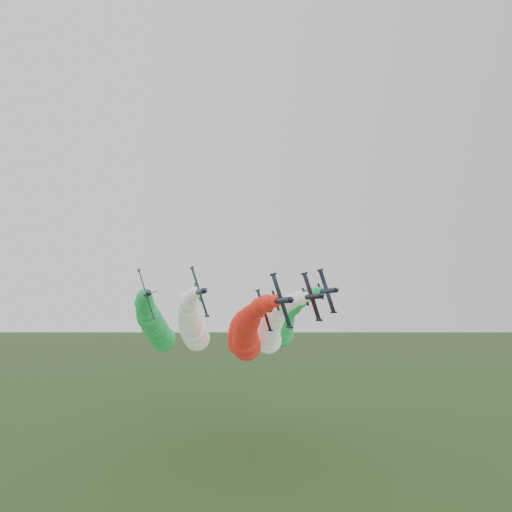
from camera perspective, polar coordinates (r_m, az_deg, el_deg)
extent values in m
plane|color=#2F4D22|center=(115.74, 1.47, -26.95)|extent=(3000.00, 3000.00, 0.00)
cylinder|color=black|center=(93.30, 2.96, -5.09)|extent=(1.49, 9.66, 1.49)
cone|color=black|center=(87.94, 4.17, -5.01)|extent=(1.36, 1.93, 1.36)
cone|color=black|center=(98.29, 1.96, -5.17)|extent=(1.36, 0.97, 1.36)
ellipsoid|color=black|center=(91.41, 3.64, -4.98)|extent=(0.89, 2.02, 1.04)
cube|color=black|center=(93.05, 2.92, -5.12)|extent=(3.38, 2.04, 9.82)
cylinder|color=black|center=(92.77, 1.95, -2.10)|extent=(0.60, 2.79, 0.60)
cylinder|color=black|center=(93.61, 3.89, -8.12)|extent=(0.60, 2.79, 0.60)
cube|color=black|center=(97.55, 2.84, -4.92)|extent=(2.39, 1.61, 0.92)
cube|color=black|center=(97.22, 2.27, -5.12)|extent=(1.39, 1.18, 3.90)
sphere|color=red|center=(96.86, 2.24, -5.15)|extent=(2.57, 2.57, 2.57)
sphere|color=red|center=(99.76, 1.71, -5.25)|extent=(2.62, 2.62, 2.62)
sphere|color=red|center=(102.67, 1.23, -5.41)|extent=(3.63, 3.63, 3.63)
sphere|color=red|center=(105.61, 0.81, -5.61)|extent=(3.34, 3.34, 3.34)
sphere|color=red|center=(108.57, 0.44, -5.83)|extent=(4.07, 4.07, 4.07)
sphere|color=red|center=(111.55, 0.12, -6.08)|extent=(3.66, 3.66, 3.66)
sphere|color=red|center=(114.55, -0.17, -6.34)|extent=(4.00, 4.00, 4.00)
sphere|color=red|center=(117.57, -0.41, -6.61)|extent=(4.52, 4.52, 4.52)
sphere|color=red|center=(120.61, -0.62, -6.89)|extent=(5.23, 5.23, 5.23)
sphere|color=red|center=(123.67, -0.79, -7.18)|extent=(5.73, 5.73, 5.73)
sphere|color=red|center=(126.74, -0.93, -7.48)|extent=(6.10, 6.10, 6.10)
sphere|color=red|center=(129.84, -1.05, -7.78)|extent=(5.97, 5.97, 5.97)
sphere|color=red|center=(132.95, -1.13, -8.09)|extent=(6.09, 6.09, 6.09)
sphere|color=red|center=(136.08, -1.19, -8.39)|extent=(6.14, 6.14, 6.14)
sphere|color=red|center=(139.23, -1.22, -8.70)|extent=(6.87, 6.87, 6.87)
sphere|color=red|center=(142.40, -1.24, -9.01)|extent=(6.59, 6.59, 6.59)
sphere|color=red|center=(145.59, -1.23, -9.33)|extent=(6.58, 6.58, 6.58)
sphere|color=red|center=(148.80, -1.20, -9.64)|extent=(8.22, 8.22, 8.22)
sphere|color=red|center=(152.03, -1.16, -9.95)|extent=(7.75, 7.75, 7.75)
sphere|color=red|center=(155.28, -1.09, -10.26)|extent=(8.93, 8.93, 8.93)
cylinder|color=black|center=(102.51, -6.41, -4.07)|extent=(1.49, 9.66, 1.49)
cone|color=black|center=(96.91, -5.85, -3.94)|extent=(1.36, 1.93, 1.36)
cone|color=black|center=(107.70, -6.88, -4.18)|extent=(1.36, 0.97, 1.36)
ellipsoid|color=black|center=(100.47, -5.97, -3.95)|extent=(0.89, 2.02, 1.04)
cube|color=black|center=(102.27, -6.47, -4.09)|extent=(3.38, 2.04, 9.82)
cylinder|color=black|center=(102.33, -7.34, -1.34)|extent=(0.60, 2.79, 0.60)
cylinder|color=black|center=(102.47, -5.60, -6.84)|extent=(0.60, 2.79, 0.60)
cube|color=black|center=(106.74, -6.15, -3.96)|extent=(2.39, 1.61, 0.92)
cube|color=black|center=(106.56, -6.70, -4.13)|extent=(1.39, 1.18, 3.90)
sphere|color=white|center=(106.21, -6.75, -4.15)|extent=(2.40, 2.40, 2.40)
sphere|color=white|center=(109.21, -6.99, -4.26)|extent=(2.80, 2.80, 2.80)
sphere|color=white|center=(112.21, -7.20, -4.43)|extent=(2.81, 2.81, 2.81)
sphere|color=white|center=(115.23, -7.37, -4.64)|extent=(3.30, 3.30, 3.30)
sphere|color=white|center=(118.25, -7.50, -4.87)|extent=(3.55, 3.55, 3.55)
sphere|color=white|center=(121.27, -7.61, -5.11)|extent=(4.78, 4.78, 4.78)
sphere|color=white|center=(124.31, -7.69, -5.37)|extent=(4.18, 4.18, 4.18)
sphere|color=white|center=(127.36, -7.73, -5.65)|extent=(4.14, 4.14, 4.14)
sphere|color=white|center=(130.42, -7.76, -5.93)|extent=(5.35, 5.35, 5.35)
sphere|color=white|center=(133.49, -7.76, -6.22)|extent=(5.51, 5.51, 5.51)
sphere|color=white|center=(136.57, -7.74, -6.51)|extent=(5.82, 5.82, 5.82)
sphere|color=white|center=(139.66, -7.69, -6.81)|extent=(6.33, 6.33, 6.33)
sphere|color=white|center=(142.76, -7.63, -7.12)|extent=(6.89, 6.89, 6.89)
sphere|color=white|center=(145.88, -7.55, -7.43)|extent=(7.01, 7.01, 7.01)
sphere|color=white|center=(149.00, -7.46, -7.74)|extent=(7.17, 7.17, 7.17)
sphere|color=white|center=(152.15, -7.34, -8.05)|extent=(6.56, 6.56, 6.56)
sphere|color=white|center=(155.30, -7.22, -8.36)|extent=(8.12, 8.12, 8.12)
sphere|color=white|center=(158.48, -7.07, -8.68)|extent=(7.30, 7.30, 7.30)
sphere|color=white|center=(161.66, -6.92, -8.99)|extent=(8.27, 8.27, 8.27)
sphere|color=white|center=(164.87, -6.75, -9.30)|extent=(8.36, 8.36, 8.36)
cylinder|color=black|center=(106.11, 6.41, -4.63)|extent=(1.49, 9.66, 1.49)
cone|color=black|center=(100.88, 7.65, -4.52)|extent=(1.36, 1.93, 1.36)
cone|color=black|center=(110.99, 5.38, -4.72)|extent=(1.36, 0.97, 1.36)
ellipsoid|color=black|center=(104.30, 7.07, -4.51)|extent=(0.89, 2.02, 1.04)
cube|color=black|center=(105.86, 6.38, -4.65)|extent=(3.38, 2.04, 9.82)
cylinder|color=black|center=(105.51, 5.53, -2.00)|extent=(0.60, 2.79, 0.60)
cylinder|color=black|center=(106.45, 7.23, -7.28)|extent=(0.60, 2.79, 0.60)
cube|color=black|center=(110.34, 6.17, -4.50)|extent=(2.39, 1.61, 0.92)
cube|color=black|center=(109.95, 5.67, -4.67)|extent=(1.39, 1.18, 3.90)
sphere|color=white|center=(109.60, 5.66, -4.69)|extent=(2.24, 2.24, 2.24)
sphere|color=white|center=(112.43, 5.10, -4.80)|extent=(3.38, 3.38, 3.38)
sphere|color=white|center=(115.29, 4.60, -4.96)|extent=(3.02, 3.02, 3.02)
sphere|color=white|center=(118.18, 4.14, -5.15)|extent=(3.58, 3.58, 3.58)
sphere|color=white|center=(121.09, 3.73, -5.36)|extent=(3.81, 3.81, 3.81)
sphere|color=white|center=(124.03, 3.36, -5.59)|extent=(3.73, 3.73, 3.73)
sphere|color=white|center=(126.99, 3.03, -5.84)|extent=(4.18, 4.18, 4.18)
sphere|color=white|center=(129.97, 2.74, -6.10)|extent=(4.26, 4.26, 4.26)
sphere|color=white|center=(132.97, 2.48, -6.37)|extent=(5.54, 5.54, 5.54)
sphere|color=white|center=(136.00, 2.25, -6.65)|extent=(5.10, 5.10, 5.10)
sphere|color=white|center=(139.05, 2.06, -6.93)|extent=(6.46, 6.46, 6.46)
sphere|color=white|center=(142.12, 1.89, -7.22)|extent=(6.47, 6.47, 6.47)
sphere|color=white|center=(145.21, 1.76, -7.51)|extent=(7.10, 7.10, 7.10)
sphere|color=white|center=(148.33, 1.64, -7.81)|extent=(6.03, 6.03, 6.03)
sphere|color=white|center=(151.46, 1.55, -8.10)|extent=(7.11, 7.11, 7.11)
sphere|color=white|center=(154.62, 1.49, -8.40)|extent=(7.43, 7.43, 7.43)
sphere|color=white|center=(157.80, 1.44, -8.70)|extent=(7.31, 7.31, 7.31)
sphere|color=white|center=(161.00, 1.42, -9.00)|extent=(7.14, 7.14, 7.14)
sphere|color=white|center=(164.22, 1.41, -9.30)|extent=(7.92, 7.92, 7.92)
sphere|color=white|center=(167.46, 1.42, -9.60)|extent=(8.90, 8.90, 8.90)
cylinder|color=black|center=(105.04, -12.36, -4.26)|extent=(1.49, 9.66, 1.49)
cone|color=black|center=(99.37, -12.14, -4.15)|extent=(1.36, 1.93, 1.36)
cone|color=black|center=(110.29, -12.53, -4.36)|extent=(1.36, 0.97, 1.36)
ellipsoid|color=black|center=(102.93, -12.05, -4.15)|extent=(0.89, 2.02, 1.04)
cube|color=black|center=(104.81, -12.43, -4.29)|extent=(3.38, 2.04, 9.82)
cylinder|color=black|center=(105.01, -13.26, -1.60)|extent=(0.60, 2.79, 0.60)
cylinder|color=black|center=(104.87, -11.61, -6.98)|extent=(0.60, 2.79, 0.60)
cube|color=black|center=(109.20, -11.88, -4.15)|extent=(2.39, 1.61, 0.92)
cube|color=black|center=(109.12, -12.42, -4.31)|extent=(1.39, 1.18, 3.90)
sphere|color=green|center=(108.79, -12.49, -4.33)|extent=(2.61, 2.61, 2.61)
sphere|color=green|center=(111.82, -12.57, -4.44)|extent=(3.01, 3.01, 3.01)
sphere|color=green|center=(114.85, -12.63, -4.60)|extent=(3.57, 3.57, 3.57)
sphere|color=green|center=(117.88, -12.66, -4.79)|extent=(3.33, 3.33, 3.33)
sphere|color=green|center=(120.91, -12.66, -5.01)|extent=(3.93, 3.93, 3.93)
sphere|color=green|center=(123.95, -12.64, -5.25)|extent=(4.71, 4.71, 4.71)
sphere|color=green|center=(126.99, -12.59, -5.50)|extent=(4.54, 4.54, 4.54)
sphere|color=green|center=(130.04, -12.53, -5.77)|extent=(4.10, 4.10, 4.10)
sphere|color=green|center=(133.09, -12.44, -6.04)|extent=(5.41, 5.41, 5.41)
sphere|color=green|center=(136.15, -12.34, -6.32)|extent=(5.07, 5.07, 5.07)
sphere|color=green|center=(139.22, -12.22, -6.61)|extent=(6.46, 6.46, 6.46)
sphere|color=green|center=(142.29, -12.08, -6.90)|extent=(6.80, 6.80, 6.80)
sphere|color=green|center=(145.38, -11.93, -7.20)|extent=(5.83, 5.83, 5.83)
sphere|color=green|center=(148.47, -11.77, -7.50)|extent=(6.68, 6.68, 6.68)
sphere|color=green|center=(151.58, -11.59, -7.81)|extent=(7.45, 7.45, 7.45)
sphere|color=green|center=(154.69, -11.40, -8.12)|extent=(7.08, 7.08, 7.08)
sphere|color=green|center=(157.82, -11.19, -8.42)|extent=(7.45, 7.45, 7.45)
sphere|color=green|center=(160.96, -10.98, -8.73)|extent=(7.18, 7.18, 7.18)
sphere|color=green|center=(164.11, -10.75, -9.04)|extent=(7.36, 7.36, 7.36)
sphere|color=green|center=(167.28, -10.52, -9.35)|extent=(8.04, 8.04, 8.04)
cylinder|color=black|center=(117.09, 8.13, -3.97)|extent=(1.49, 9.66, 1.49)
cone|color=black|center=(111.92, 9.32, -3.84)|extent=(1.36, 1.93, 1.36)
cone|color=black|center=(121.91, 7.12, -4.08)|extent=(1.36, 0.97, 1.36)
ellipsoid|color=black|center=(115.31, 8.75, -3.86)|extent=(0.89, 2.02, 1.04)
cube|color=black|center=(116.83, 8.10, -3.99)|extent=(3.38, 2.04, 9.82)
cylinder|color=black|center=(116.48, 7.33, -1.59)|extent=(0.60, 2.79, 0.60)
cylinder|color=black|center=(117.40, 8.87, -6.38)|extent=(0.60, 2.79, 0.60)
cube|color=black|center=(121.31, 7.84, -3.88)|extent=(2.39, 1.61, 0.92)
cube|color=black|center=(120.88, 7.40, -4.03)|extent=(1.39, 1.18, 3.90)
sphere|color=green|center=(120.53, 7.40, -4.05)|extent=(2.30, 2.30, 2.30)
sphere|color=green|center=(123.32, 6.85, -4.16)|extent=(2.64, 2.64, 2.64)
sphere|color=green|center=(126.15, 6.35, -4.32)|extent=(3.31, 3.31, 3.31)
sphere|color=green|center=(129.00, 5.89, -4.51)|extent=(3.42, 3.42, 3.42)
sphere|color=green|center=(131.88, 5.47, -4.73)|extent=(3.68, 3.68, 3.68)
sphere|color=green|center=(134.79, 5.10, -4.95)|extent=(4.52, 4.52, 4.52)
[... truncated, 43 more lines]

